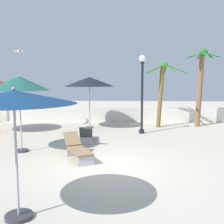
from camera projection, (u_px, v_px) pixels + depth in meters
ground_plane at (107, 168)px, 8.62m from camera, size 56.00×56.00×0.00m
boundary_wall at (117, 114)px, 18.24m from camera, size 25.20×0.30×0.97m
patio_umbrella_0 at (89, 82)px, 15.47m from camera, size 2.87×2.87×3.03m
patio_umbrella_3 at (19, 84)px, 10.24m from camera, size 2.29×2.29×2.99m
patio_umbrella_4 at (14, 99)px, 5.18m from camera, size 2.45×2.45×2.67m
palm_tree_0 at (162, 85)px, 15.80m from camera, size 2.62×2.71×3.85m
palm_tree_2 at (201, 78)px, 16.03m from camera, size 2.04×2.04×4.69m
lamp_post_1 at (142, 85)px, 13.92m from camera, size 0.38×0.38×4.08m
lounge_chair_0 at (77, 148)px, 9.54m from camera, size 1.37×1.92×0.84m
lounge_chair_2 at (86, 134)px, 12.17m from camera, size 0.79×1.94×0.84m
seagull_0 at (20, 52)px, 14.74m from camera, size 0.38×1.20×0.19m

